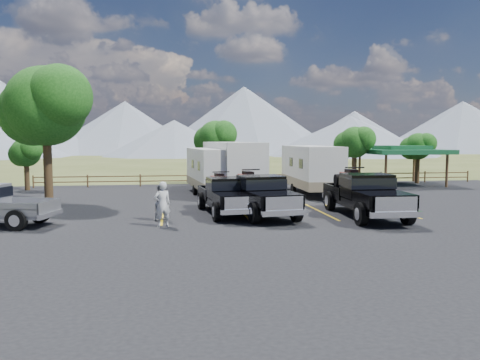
{
  "coord_description": "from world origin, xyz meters",
  "views": [
    {
      "loc": [
        -5.49,
        -18.83,
        3.74
      ],
      "look_at": [
        -1.97,
        5.43,
        1.6
      ],
      "focal_mm": 35.0,
      "sensor_mm": 36.0,
      "label": 1
    }
  ],
  "objects": [
    {
      "name": "stall_lines",
      "position": [
        0.0,
        4.0,
        0.04
      ],
      "size": [
        12.12,
        5.5,
        0.01
      ],
      "color": "gold",
      "rests_on": "asphalt_lot"
    },
    {
      "name": "pavilion",
      "position": [
        13.0,
        17.0,
        2.79
      ],
      "size": [
        6.2,
        6.2,
        3.22
      ],
      "color": "brown",
      "rests_on": "ground"
    },
    {
      "name": "person_a",
      "position": [
        -5.92,
        1.03,
        1.0
      ],
      "size": [
        0.81,
        0.65,
        1.92
      ],
      "primitive_type": "imported",
      "rotation": [
        0.0,
        0.0,
        3.44
      ],
      "color": "silver",
      "rests_on": "asphalt_lot"
    },
    {
      "name": "tree_big_nw",
      "position": [
        -12.55,
        9.03,
        5.6
      ],
      "size": [
        5.54,
        5.18,
        7.84
      ],
      "color": "#322413",
      "rests_on": "ground"
    },
    {
      "name": "asphalt_lot",
      "position": [
        0.0,
        3.0,
        0.02
      ],
      "size": [
        44.0,
        34.0,
        0.04
      ],
      "primitive_type": "cube",
      "color": "black",
      "rests_on": "ground"
    },
    {
      "name": "rig_left",
      "position": [
        -2.85,
        4.12,
        1.02
      ],
      "size": [
        2.69,
        6.28,
        2.04
      ],
      "rotation": [
        0.0,
        0.0,
        0.11
      ],
      "color": "black",
      "rests_on": "asphalt_lot"
    },
    {
      "name": "tree_nw_small",
      "position": [
        -16.02,
        17.01,
        2.78
      ],
      "size": [
        2.59,
        2.43,
        3.85
      ],
      "color": "#322413",
      "rests_on": "ground"
    },
    {
      "name": "mountain_range",
      "position": [
        -7.63,
        105.98,
        7.87
      ],
      "size": [
        209.0,
        71.0,
        20.0
      ],
      "color": "gray",
      "rests_on": "ground"
    },
    {
      "name": "trailer_left",
      "position": [
        -2.93,
        12.07,
        1.65
      ],
      "size": [
        3.06,
        8.91,
        3.08
      ],
      "rotation": [
        0.0,
        0.0,
        0.11
      ],
      "color": "silver",
      "rests_on": "asphalt_lot"
    },
    {
      "name": "tree_ne_a",
      "position": [
        8.97,
        17.01,
        3.48
      ],
      "size": [
        3.11,
        2.92,
        4.76
      ],
      "color": "#322413",
      "rests_on": "ground"
    },
    {
      "name": "tree_north",
      "position": [
        -2.03,
        19.02,
        3.83
      ],
      "size": [
        3.46,
        3.24,
        5.25
      ],
      "color": "#322413",
      "rests_on": "ground"
    },
    {
      "name": "person_b",
      "position": [
        -5.98,
        2.61,
        0.87
      ],
      "size": [
        0.99,
        1.02,
        1.66
      ],
      "primitive_type": "imported",
      "rotation": [
        0.0,
        0.0,
        0.94
      ],
      "color": "slate",
      "rests_on": "asphalt_lot"
    },
    {
      "name": "trailer_right",
      "position": [
        3.78,
        11.62,
        1.74
      ],
      "size": [
        2.54,
        9.32,
        3.24
      ],
      "rotation": [
        0.0,
        0.0,
        -0.02
      ],
      "color": "silver",
      "rests_on": "asphalt_lot"
    },
    {
      "name": "rail_fence",
      "position": [
        2.0,
        18.5,
        0.61
      ],
      "size": [
        36.12,
        0.12,
        1.0
      ],
      "color": "brown",
      "rests_on": "ground"
    },
    {
      "name": "ground",
      "position": [
        0.0,
        0.0,
        0.0
      ],
      "size": [
        320.0,
        320.0,
        0.0
      ],
      "primitive_type": "plane",
      "color": "#455323",
      "rests_on": "ground"
    },
    {
      "name": "tree_ne_b",
      "position": [
        14.98,
        18.01,
        3.13
      ],
      "size": [
        2.77,
        2.59,
        4.27
      ],
      "color": "#322413",
      "rests_on": "ground"
    },
    {
      "name": "rig_center",
      "position": [
        -1.31,
        3.46,
        1.09
      ],
      "size": [
        3.05,
        6.77,
        2.18
      ],
      "rotation": [
        0.0,
        0.0,
        0.15
      ],
      "color": "black",
      "rests_on": "asphalt_lot"
    },
    {
      "name": "rig_right",
      "position": [
        3.63,
        2.38,
        1.15
      ],
      "size": [
        2.61,
        6.97,
        2.3
      ],
      "rotation": [
        0.0,
        0.0,
        -0.03
      ],
      "color": "black",
      "rests_on": "asphalt_lot"
    },
    {
      "name": "trailer_center",
      "position": [
        -1.46,
        12.44,
        1.87
      ],
      "size": [
        3.48,
        10.14,
        3.5
      ],
      "rotation": [
        0.0,
        0.0,
        0.11
      ],
      "color": "silver",
      "rests_on": "asphalt_lot"
    }
  ]
}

